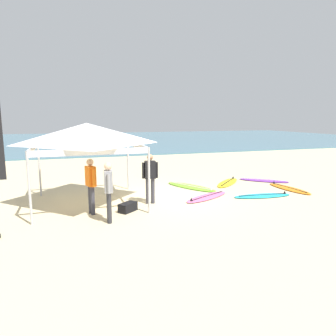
{
  "coord_description": "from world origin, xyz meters",
  "views": [
    {
      "loc": [
        -3.3,
        -10.44,
        2.92
      ],
      "look_at": [
        0.35,
        0.57,
        1.0
      ],
      "focal_mm": 32.57,
      "sensor_mm": 36.0,
      "label": 1
    }
  ],
  "objects_px": {
    "surfboard_orange": "(289,188)",
    "surfboard_pink": "(207,197)",
    "surfboard_cyan": "(263,196)",
    "surfboard_lime": "(191,187)",
    "canopy_tent": "(87,134)",
    "person_orange": "(91,182)",
    "surfboard_purple": "(264,180)",
    "gear_bag_near_tent": "(128,207)",
    "person_black": "(150,175)",
    "person_grey": "(109,188)",
    "surfboard_yellow": "(228,182)"
  },
  "relations": [
    {
      "from": "surfboard_orange",
      "to": "person_black",
      "type": "distance_m",
      "value": 6.07
    },
    {
      "from": "canopy_tent",
      "to": "surfboard_lime",
      "type": "height_order",
      "value": "canopy_tent"
    },
    {
      "from": "surfboard_lime",
      "to": "person_black",
      "type": "bearing_deg",
      "value": -141.76
    },
    {
      "from": "surfboard_lime",
      "to": "person_orange",
      "type": "distance_m",
      "value": 4.96
    },
    {
      "from": "surfboard_yellow",
      "to": "surfboard_cyan",
      "type": "xyz_separation_m",
      "value": [
        0.08,
        -2.49,
        -0.0
      ]
    },
    {
      "from": "surfboard_lime",
      "to": "canopy_tent",
      "type": "bearing_deg",
      "value": -165.07
    },
    {
      "from": "person_orange",
      "to": "person_grey",
      "type": "distance_m",
      "value": 1.02
    },
    {
      "from": "canopy_tent",
      "to": "surfboard_pink",
      "type": "distance_m",
      "value": 4.82
    },
    {
      "from": "surfboard_orange",
      "to": "surfboard_pink",
      "type": "xyz_separation_m",
      "value": [
        -3.81,
        -0.16,
        -0.0
      ]
    },
    {
      "from": "surfboard_pink",
      "to": "surfboard_lime",
      "type": "xyz_separation_m",
      "value": [
        0.09,
        1.72,
        -0.0
      ]
    },
    {
      "from": "surfboard_orange",
      "to": "person_orange",
      "type": "relative_size",
      "value": 1.31
    },
    {
      "from": "canopy_tent",
      "to": "gear_bag_near_tent",
      "type": "bearing_deg",
      "value": -51.06
    },
    {
      "from": "surfboard_pink",
      "to": "surfboard_cyan",
      "type": "distance_m",
      "value": 2.12
    },
    {
      "from": "surfboard_yellow",
      "to": "person_black",
      "type": "relative_size",
      "value": 1.17
    },
    {
      "from": "surfboard_purple",
      "to": "surfboard_lime",
      "type": "height_order",
      "value": "same"
    },
    {
      "from": "person_black",
      "to": "person_grey",
      "type": "bearing_deg",
      "value": -137.09
    },
    {
      "from": "person_orange",
      "to": "person_black",
      "type": "distance_m",
      "value": 2.08
    },
    {
      "from": "person_grey",
      "to": "gear_bag_near_tent",
      "type": "distance_m",
      "value": 1.36
    },
    {
      "from": "surfboard_orange",
      "to": "person_black",
      "type": "bearing_deg",
      "value": -177.81
    },
    {
      "from": "surfboard_cyan",
      "to": "person_black",
      "type": "bearing_deg",
      "value": 174.13
    },
    {
      "from": "surfboard_pink",
      "to": "gear_bag_near_tent",
      "type": "xyz_separation_m",
      "value": [
        -3.09,
        -0.74,
        0.1
      ]
    },
    {
      "from": "surfboard_purple",
      "to": "person_orange",
      "type": "bearing_deg",
      "value": -162.67
    },
    {
      "from": "surfboard_purple",
      "to": "gear_bag_near_tent",
      "type": "distance_m",
      "value": 7.38
    },
    {
      "from": "surfboard_orange",
      "to": "surfboard_cyan",
      "type": "height_order",
      "value": "same"
    },
    {
      "from": "surfboard_lime",
      "to": "person_grey",
      "type": "xyz_separation_m",
      "value": [
        -3.86,
        -3.27,
        0.95
      ]
    },
    {
      "from": "canopy_tent",
      "to": "gear_bag_near_tent",
      "type": "xyz_separation_m",
      "value": [
        1.07,
        -1.32,
        -2.25
      ]
    },
    {
      "from": "canopy_tent",
      "to": "surfboard_pink",
      "type": "relative_size",
      "value": 1.53
    },
    {
      "from": "person_black",
      "to": "gear_bag_near_tent",
      "type": "bearing_deg",
      "value": -143.76
    },
    {
      "from": "gear_bag_near_tent",
      "to": "person_black",
      "type": "bearing_deg",
      "value": 36.24
    },
    {
      "from": "surfboard_purple",
      "to": "gear_bag_near_tent",
      "type": "relative_size",
      "value": 3.5
    },
    {
      "from": "surfboard_pink",
      "to": "gear_bag_near_tent",
      "type": "distance_m",
      "value": 3.18
    },
    {
      "from": "surfboard_cyan",
      "to": "person_orange",
      "type": "bearing_deg",
      "value": -179.01
    },
    {
      "from": "gear_bag_near_tent",
      "to": "surfboard_lime",
      "type": "bearing_deg",
      "value": 37.68
    },
    {
      "from": "surfboard_pink",
      "to": "person_orange",
      "type": "bearing_deg",
      "value": -171.63
    },
    {
      "from": "surfboard_cyan",
      "to": "person_orange",
      "type": "xyz_separation_m",
      "value": [
        -6.24,
        -0.11,
        0.95
      ]
    },
    {
      "from": "surfboard_purple",
      "to": "person_orange",
      "type": "distance_m",
      "value": 8.42
    },
    {
      "from": "canopy_tent",
      "to": "surfboard_pink",
      "type": "xyz_separation_m",
      "value": [
        4.16,
        -0.58,
        -2.35
      ]
    },
    {
      "from": "surfboard_pink",
      "to": "surfboard_cyan",
      "type": "xyz_separation_m",
      "value": [
        2.06,
        -0.51,
        -0.0
      ]
    },
    {
      "from": "surfboard_lime",
      "to": "surfboard_yellow",
      "type": "bearing_deg",
      "value": 8.03
    },
    {
      "from": "gear_bag_near_tent",
      "to": "surfboard_purple",
      "type": "bearing_deg",
      "value": 20.78
    },
    {
      "from": "surfboard_purple",
      "to": "surfboard_cyan",
      "type": "distance_m",
      "value": 2.96
    },
    {
      "from": "surfboard_pink",
      "to": "person_black",
      "type": "xyz_separation_m",
      "value": [
        -2.18,
        -0.07,
        0.95
      ]
    },
    {
      "from": "surfboard_pink",
      "to": "person_black",
      "type": "height_order",
      "value": "person_black"
    },
    {
      "from": "surfboard_lime",
      "to": "gear_bag_near_tent",
      "type": "distance_m",
      "value": 4.02
    },
    {
      "from": "surfboard_orange",
      "to": "gear_bag_near_tent",
      "type": "bearing_deg",
      "value": -172.58
    },
    {
      "from": "surfboard_pink",
      "to": "person_grey",
      "type": "height_order",
      "value": "person_grey"
    },
    {
      "from": "person_orange",
      "to": "person_black",
      "type": "relative_size",
      "value": 1.0
    },
    {
      "from": "canopy_tent",
      "to": "surfboard_pink",
      "type": "bearing_deg",
      "value": -7.97
    },
    {
      "from": "surfboard_purple",
      "to": "person_grey",
      "type": "xyz_separation_m",
      "value": [
        -7.58,
        -3.43,
        0.95
      ]
    },
    {
      "from": "surfboard_lime",
      "to": "surfboard_orange",
      "type": "bearing_deg",
      "value": -22.74
    }
  ]
}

